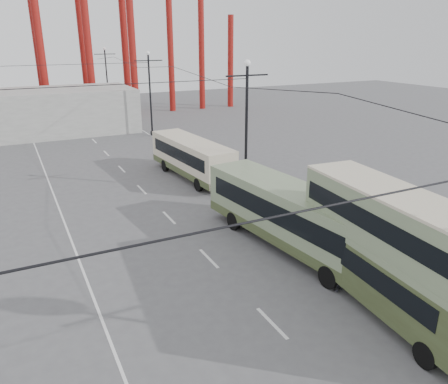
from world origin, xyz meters
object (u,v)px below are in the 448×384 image
single_decker_cream (192,157)px  pedestrian (340,274)px  double_decker_bus (396,249)px  single_decker_green (291,215)px

single_decker_cream → pedestrian: 18.41m
double_decker_bus → pedestrian: (-0.77, 2.10, -2.04)m
single_decker_cream → pedestrian: bearing=-96.8°
single_decker_cream → pedestrian: (-0.57, -18.38, -0.89)m
single_decker_green → pedestrian: 4.69m
double_decker_bus → single_decker_green: double_decker_bus is taller
single_decker_cream → pedestrian: size_ratio=5.99×
single_decker_cream → pedestrian: single_decker_cream is taller
single_decker_cream → single_decker_green: bearing=-95.3°
double_decker_bus → pedestrian: size_ratio=5.80×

